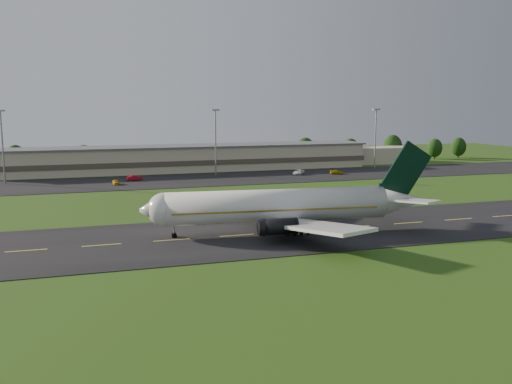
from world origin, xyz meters
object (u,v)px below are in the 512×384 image
object	(u,v)px
service_vehicle_d	(337,172)
light_mast_east	(376,132)
light_mast_centre	(215,134)
service_vehicle_b	(134,178)
service_vehicle_c	(299,172)
airliner	(282,206)
terminal	(208,158)
service_vehicle_a	(116,182)
light_mast_west	(2,138)

from	to	relation	value
service_vehicle_d	light_mast_east	bearing A→B (deg)	-46.15
light_mast_centre	service_vehicle_d	bearing A→B (deg)	-13.47
service_vehicle_b	service_vehicle_c	size ratio (longest dim) A/B	0.83
airliner	light_mast_east	xyz separation A→B (m)	(63.04, 80.09, 8.08)
airliner	light_mast_east	world-z (taller)	light_mast_east
terminal	service_vehicle_c	size ratio (longest dim) A/B	26.57
service_vehicle_b	light_mast_east	bearing A→B (deg)	-99.36
light_mast_east	service_vehicle_a	distance (m)	87.48
light_mast_east	service_vehicle_b	distance (m)	81.27
light_mast_west	service_vehicle_a	bearing A→B (deg)	-21.13
light_mast_west	light_mast_east	world-z (taller)	same
service_vehicle_a	service_vehicle_b	world-z (taller)	service_vehicle_b
light_mast_east	service_vehicle_d	xyz separation A→B (m)	(-18.16, -8.82, -12.01)
service_vehicle_c	airliner	bearing A→B (deg)	-75.19
light_mast_centre	service_vehicle_c	xyz separation A→B (m)	(25.14, -5.72, -11.88)
terminal	light_mast_west	size ratio (longest dim) A/B	7.13
terminal	light_mast_west	bearing A→B (deg)	-165.24
terminal	light_mast_east	xyz separation A→B (m)	(53.60, -16.18, 8.75)
service_vehicle_c	service_vehicle_b	bearing A→B (deg)	-142.65
service_vehicle_d	airliner	bearing A→B (deg)	165.73
light_mast_west	service_vehicle_a	size ratio (longest dim) A/B	5.38
airliner	service_vehicle_b	size ratio (longest dim) A/B	11.35
airliner	service_vehicle_a	world-z (taller)	airliner
light_mast_centre	terminal	bearing A→B (deg)	85.05
light_mast_centre	service_vehicle_a	distance (m)	35.02
light_mast_west	service_vehicle_b	world-z (taller)	light_mast_west
airliner	service_vehicle_d	bearing A→B (deg)	64.05
airliner	service_vehicle_c	bearing A→B (deg)	72.21
light_mast_west	service_vehicle_d	bearing A→B (deg)	-5.21
airliner	light_mast_centre	distance (m)	80.90
light_mast_centre	service_vehicle_d	xyz separation A→B (m)	(36.84, -8.82, -12.01)
airliner	service_vehicle_c	world-z (taller)	airliner
light_mast_centre	service_vehicle_c	distance (m)	28.39
terminal	service_vehicle_c	distance (m)	32.45
service_vehicle_b	service_vehicle_c	distance (m)	50.43
airliner	service_vehicle_d	xyz separation A→B (m)	(44.88, 71.27, -3.94)
airliner	light_mast_centre	world-z (taller)	light_mast_centre
service_vehicle_c	service_vehicle_d	distance (m)	12.11
airliner	service_vehicle_b	xyz separation A→B (m)	(-17.23, 75.70, -3.82)
light_mast_centre	light_mast_east	world-z (taller)	same
airliner	light_mast_west	size ratio (longest dim) A/B	2.52
light_mast_east	service_vehicle_d	distance (m)	23.49
terminal	light_mast_centre	world-z (taller)	light_mast_centre
service_vehicle_a	service_vehicle_c	distance (m)	56.33
airliner	service_vehicle_b	world-z (taller)	airliner
service_vehicle_a	service_vehicle_b	size ratio (longest dim) A/B	0.84
service_vehicle_b	service_vehicle_d	size ratio (longest dim) A/B	1.05
service_vehicle_d	service_vehicle_b	bearing A→B (deg)	103.86
light_mast_west	service_vehicle_d	distance (m)	97.98
airliner	service_vehicle_a	size ratio (longest dim) A/B	13.54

